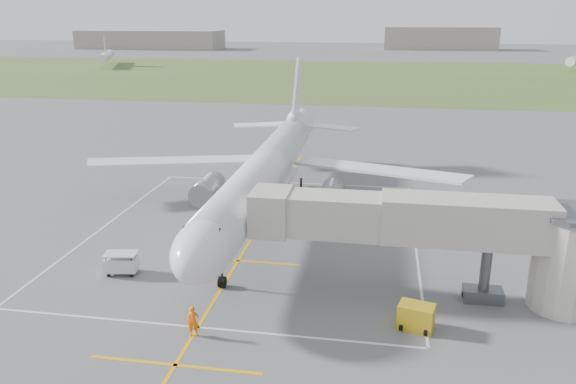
% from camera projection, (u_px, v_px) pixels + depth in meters
% --- Properties ---
extents(ground, '(700.00, 700.00, 0.00)m').
position_uv_depth(ground, '(264.00, 218.00, 53.71)').
color(ground, '#525254').
rests_on(ground, ground).
extents(grass_strip, '(700.00, 120.00, 0.02)m').
position_uv_depth(grass_strip, '(349.00, 76.00, 175.89)').
color(grass_strip, '#445A27').
rests_on(grass_strip, ground).
extents(apron_markings, '(28.20, 60.00, 0.01)m').
position_uv_depth(apron_markings, '(250.00, 241.00, 48.24)').
color(apron_markings, '#EBA00D').
rests_on(apron_markings, ground).
extents(airliner, '(38.93, 46.75, 13.52)m').
position_uv_depth(airliner, '(265.00, 172.00, 53.09)').
color(airliner, silver).
rests_on(airliner, ground).
extents(jet_bridge, '(23.40, 5.00, 7.20)m').
position_uv_depth(jet_bridge, '(454.00, 234.00, 37.10)').
color(jet_bridge, '#9D978E').
rests_on(jet_bridge, ground).
extents(gpu_unit, '(2.41, 1.94, 1.61)m').
position_uv_depth(gpu_unit, '(416.00, 317.00, 34.57)').
color(gpu_unit, '#B39116').
rests_on(gpu_unit, ground).
extents(baggage_cart, '(2.57, 1.79, 1.65)m').
position_uv_depth(baggage_cart, '(121.00, 263.00, 41.91)').
color(baggage_cart, silver).
rests_on(baggage_cart, ground).
extents(ramp_worker_nose, '(0.82, 0.67, 1.93)m').
position_uv_depth(ramp_worker_nose, '(193.00, 321.00, 33.73)').
color(ramp_worker_nose, '#FA6607').
rests_on(ramp_worker_nose, ground).
extents(ramp_worker_wing, '(1.05, 1.08, 1.76)m').
position_uv_depth(ramp_worker_wing, '(241.00, 197.00, 57.07)').
color(ramp_worker_wing, orange).
rests_on(ramp_worker_wing, ground).
extents(distant_hangars, '(345.00, 49.00, 12.00)m').
position_uv_depth(distant_hangars, '(336.00, 40.00, 303.95)').
color(distant_hangars, gray).
rests_on(distant_hangars, ground).
extents(distant_aircraft, '(189.16, 46.02, 8.85)m').
position_uv_depth(distant_aircraft, '(337.00, 57.00, 204.65)').
color(distant_aircraft, silver).
rests_on(distant_aircraft, ground).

